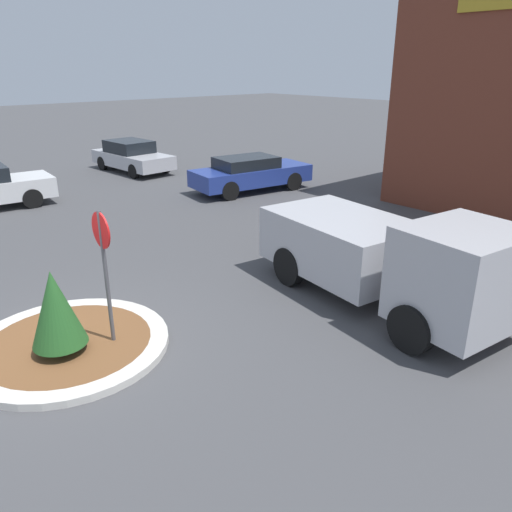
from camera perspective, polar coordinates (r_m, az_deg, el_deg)
name	(u,v)px	position (r m, az deg, el deg)	size (l,w,h in m)	color
ground_plane	(69,348)	(9.60, -20.58, -9.83)	(120.00, 120.00, 0.00)	#474749
traffic_island	(69,345)	(9.57, -20.63, -9.49)	(3.50, 3.50, 0.13)	beige
stop_sign	(104,257)	(8.69, -16.97, -0.16)	(0.62, 0.07, 2.51)	#4C4C51
island_shrub	(55,308)	(8.91, -21.95, -5.54)	(0.91, 0.91, 1.48)	brown
utility_truck	(385,256)	(10.46, 14.52, 0.01)	(5.80, 2.80, 2.12)	#B2B2B7
parked_sedan_blue	(250,173)	(19.90, -0.65, 9.46)	(2.42, 4.95, 1.37)	navy
parked_sedan_silver	(132,156)	(24.45, -14.00, 11.01)	(4.54, 2.11, 1.42)	#B7B7BC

